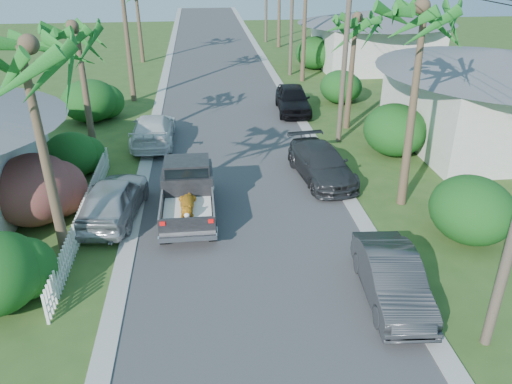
{
  "coord_description": "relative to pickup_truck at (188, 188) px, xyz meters",
  "views": [
    {
      "loc": [
        -1.5,
        -11.24,
        9.4
      ],
      "look_at": [
        0.27,
        4.69,
        1.4
      ],
      "focal_mm": 35.0,
      "sensor_mm": 36.0,
      "label": 1
    }
  ],
  "objects": [
    {
      "name": "house_right_far",
      "position": [
        15.2,
        23.93,
        1.11
      ],
      "size": [
        9.0,
        8.0,
        4.6
      ],
      "color": "silver",
      "rests_on": "ground"
    },
    {
      "name": "parked_car_ln",
      "position": [
        -2.8,
        -0.18,
        -0.21
      ],
      "size": [
        2.48,
        4.88,
        1.59
      ],
      "primitive_type": "imported",
      "rotation": [
        0.0,
        0.0,
        3.01
      ],
      "color": "#B6B9BD",
      "rests_on": "ground"
    },
    {
      "name": "palm_r_a",
      "position": [
        8.5,
        -0.07,
        6.41
      ],
      "size": [
        4.4,
        4.4,
        8.7
      ],
      "color": "brown",
      "rests_on": "ground"
    },
    {
      "name": "parked_car_rm",
      "position": [
        5.8,
        2.42,
        -0.29
      ],
      "size": [
        2.61,
        5.15,
        1.43
      ],
      "primitive_type": "imported",
      "rotation": [
        0.0,
        0.0,
        0.13
      ],
      "color": "#292B2E",
      "rests_on": "ground"
    },
    {
      "name": "shrub_l_c",
      "position": [
        -5.2,
        3.93,
        -0.01
      ],
      "size": [
        2.4,
        2.64,
        2.0
      ],
      "primitive_type": "ellipsoid",
      "color": "#1A4A15",
      "rests_on": "ground"
    },
    {
      "name": "shrub_l_d",
      "position": [
        -5.8,
        11.93,
        0.19
      ],
      "size": [
        3.2,
        3.52,
        2.4
      ],
      "primitive_type": "ellipsoid",
      "color": "#1A4A15",
      "rests_on": "ground"
    },
    {
      "name": "shrub_l_b",
      "position": [
        -5.6,
        -0.07,
        0.29
      ],
      "size": [
        3.0,
        3.3,
        2.6
      ],
      "primitive_type": "ellipsoid",
      "color": "#C61C4A",
      "rests_on": "ground"
    },
    {
      "name": "shrub_r_d",
      "position": [
        10.2,
        23.93,
        0.29
      ],
      "size": [
        3.2,
        3.52,
        2.6
      ],
      "primitive_type": "ellipsoid",
      "color": "#1A4A15",
      "rests_on": "ground"
    },
    {
      "name": "utility_pole_c",
      "position": [
        7.8,
        21.93,
        3.59
      ],
      "size": [
        1.6,
        0.26,
        9.0
      ],
      "color": "brown",
      "rests_on": "ground"
    },
    {
      "name": "palm_l_a",
      "position": [
        -4.0,
        -3.07,
        5.92
      ],
      "size": [
        4.4,
        4.4,
        8.2
      ],
      "color": "brown",
      "rests_on": "ground"
    },
    {
      "name": "shrub_r_c",
      "position": [
        9.7,
        13.93,
        0.04
      ],
      "size": [
        2.6,
        2.86,
        2.1
      ],
      "primitive_type": "ellipsoid",
      "color": "#1A4A15",
      "rests_on": "ground"
    },
    {
      "name": "curb_right",
      "position": [
        6.5,
        18.93,
        -0.98
      ],
      "size": [
        0.6,
        100.0,
        0.06
      ],
      "primitive_type": "cube",
      "color": "#A5A39E",
      "rests_on": "ground"
    },
    {
      "name": "ground",
      "position": [
        2.2,
        -6.07,
        -1.01
      ],
      "size": [
        120.0,
        120.0,
        0.0
      ],
      "primitive_type": "plane",
      "color": "#2F4D1D",
      "rests_on": "ground"
    },
    {
      "name": "shrub_r_a",
      "position": [
        9.8,
        -3.07,
        0.14
      ],
      "size": [
        2.8,
        3.08,
        2.3
      ],
      "primitive_type": "ellipsoid",
      "color": "#1A4A15",
      "rests_on": "ground"
    },
    {
      "name": "pickup_truck",
      "position": [
        0.0,
        0.0,
        0.0
      ],
      "size": [
        1.98,
        5.12,
        2.06
      ],
      "color": "black",
      "rests_on": "ground"
    },
    {
      "name": "palm_r_b",
      "position": [
        8.8,
        8.93,
        4.94
      ],
      "size": [
        4.4,
        4.4,
        7.2
      ],
      "color": "brown",
      "rests_on": "ground"
    },
    {
      "name": "house_right_near",
      "position": [
        15.2,
        5.93,
        1.21
      ],
      "size": [
        8.0,
        9.0,
        4.8
      ],
      "color": "silver",
      "rests_on": "ground"
    },
    {
      "name": "shrub_r_b",
      "position": [
        10.0,
        4.93,
        0.24
      ],
      "size": [
        3.0,
        3.3,
        2.5
      ],
      "primitive_type": "ellipsoid",
      "color": "#1A4A15",
      "rests_on": "ground"
    },
    {
      "name": "parked_car_rf",
      "position": [
        6.28,
        12.24,
        -0.2
      ],
      "size": [
        2.2,
        4.89,
        1.63
      ],
      "primitive_type": "imported",
      "rotation": [
        0.0,
        0.0,
        -0.06
      ],
      "color": "black",
      "rests_on": "ground"
    },
    {
      "name": "parked_car_lf",
      "position": [
        -1.88,
        7.69,
        -0.26
      ],
      "size": [
        2.15,
        5.2,
        1.5
      ],
      "primitive_type": "imported",
      "rotation": [
        0.0,
        0.0,
        3.13
      ],
      "color": "white",
      "rests_on": "ground"
    },
    {
      "name": "picket_fence",
      "position": [
        -3.8,
        -0.57,
        -0.51
      ],
      "size": [
        0.1,
        11.0,
        1.0
      ],
      "primitive_type": "cube",
      "color": "white",
      "rests_on": "ground"
    },
    {
      "name": "utility_pole_b",
      "position": [
        7.8,
        6.93,
        3.59
      ],
      "size": [
        1.6,
        0.26,
        9.0
      ],
      "color": "brown",
      "rests_on": "ground"
    },
    {
      "name": "curb_left",
      "position": [
        -2.1,
        18.93,
        -0.98
      ],
      "size": [
        0.6,
        100.0,
        0.06
      ],
      "primitive_type": "cube",
      "color": "#A5A39E",
      "rests_on": "ground"
    },
    {
      "name": "road",
      "position": [
        2.2,
        18.93,
        -1.0
      ],
      "size": [
        8.0,
        100.0,
        0.02
      ],
      "primitive_type": "cube",
      "color": "#38383A",
      "rests_on": "ground"
    },
    {
      "name": "palm_l_b",
      "position": [
        -4.6,
        5.93,
        5.14
      ],
      "size": [
        4.4,
        4.4,
        7.4
      ],
      "color": "brown",
      "rests_on": "ground"
    },
    {
      "name": "parked_car_rn",
      "position": [
        5.92,
        -6.03,
        -0.3
      ],
      "size": [
        1.82,
        4.41,
        1.42
      ],
      "primitive_type": "imported",
      "rotation": [
        0.0,
        0.0,
        -0.07
      ],
      "color": "#2F3134",
      "rests_on": "ground"
    }
  ]
}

